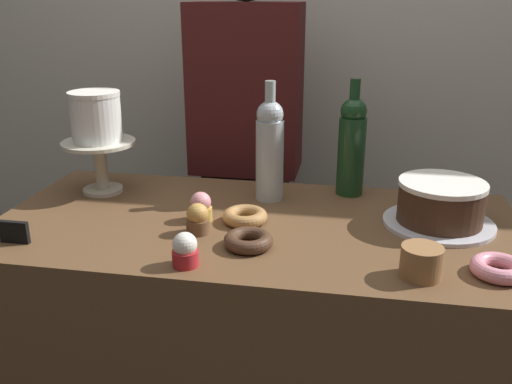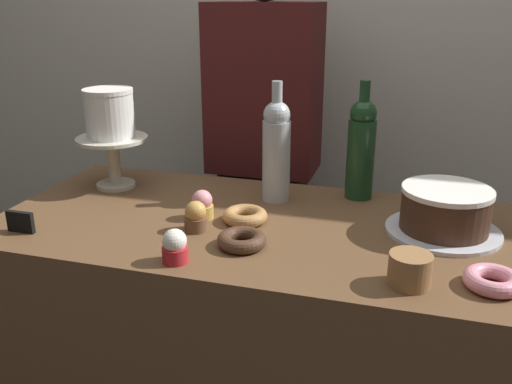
{
  "view_description": "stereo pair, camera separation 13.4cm",
  "coord_description": "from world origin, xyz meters",
  "px_view_note": "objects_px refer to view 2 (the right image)",
  "views": [
    {
      "loc": [
        0.23,
        -1.24,
        1.42
      ],
      "look_at": [
        0.0,
        0.0,
        0.97
      ],
      "focal_mm": 38.57,
      "sensor_mm": 36.0,
      "label": 1
    },
    {
      "loc": [
        0.36,
        -1.21,
        1.42
      ],
      "look_at": [
        0.0,
        0.0,
        0.97
      ],
      "focal_mm": 38.57,
      "sensor_mm": 36.0,
      "label": 2
    }
  ],
  "objects_px": {
    "cupcake_strawberry": "(202,205)",
    "donut_pink": "(493,280)",
    "chocolate_round_cake": "(445,209)",
    "cupcake_vanilla": "(175,247)",
    "barista_figure": "(264,172)",
    "cupcake_caramel": "(196,217)",
    "wine_bottle_clear": "(276,149)",
    "cookie_stack": "(410,270)",
    "donut_chocolate": "(242,240)",
    "white_layer_cake": "(110,113)",
    "donut_maple": "(245,216)",
    "wine_bottle_green": "(361,147)",
    "price_sign_chalkboard": "(20,222)",
    "cake_stand_pedestal": "(113,154)"
  },
  "relations": [
    {
      "from": "white_layer_cake",
      "to": "wine_bottle_green",
      "type": "bearing_deg",
      "value": 9.24
    },
    {
      "from": "wine_bottle_clear",
      "to": "cupcake_caramel",
      "type": "distance_m",
      "value": 0.31
    },
    {
      "from": "donut_maple",
      "to": "cookie_stack",
      "type": "height_order",
      "value": "cookie_stack"
    },
    {
      "from": "white_layer_cake",
      "to": "cupcake_caramel",
      "type": "bearing_deg",
      "value": -33.43
    },
    {
      "from": "cupcake_caramel",
      "to": "cookie_stack",
      "type": "height_order",
      "value": "cupcake_caramel"
    },
    {
      "from": "white_layer_cake",
      "to": "cupcake_caramel",
      "type": "distance_m",
      "value": 0.46
    },
    {
      "from": "cupcake_vanilla",
      "to": "barista_figure",
      "type": "bearing_deg",
      "value": 92.08
    },
    {
      "from": "cupcake_strawberry",
      "to": "donut_pink",
      "type": "height_order",
      "value": "cupcake_strawberry"
    },
    {
      "from": "cupcake_vanilla",
      "to": "cookie_stack",
      "type": "xyz_separation_m",
      "value": [
        0.48,
        0.04,
        -0.0
      ]
    },
    {
      "from": "wine_bottle_clear",
      "to": "white_layer_cake",
      "type": "bearing_deg",
      "value": -176.3
    },
    {
      "from": "cookie_stack",
      "to": "price_sign_chalkboard",
      "type": "distance_m",
      "value": 0.9
    },
    {
      "from": "chocolate_round_cake",
      "to": "barista_figure",
      "type": "relative_size",
      "value": 0.13
    },
    {
      "from": "donut_chocolate",
      "to": "donut_pink",
      "type": "xyz_separation_m",
      "value": [
        0.52,
        -0.04,
        0.0
      ]
    },
    {
      "from": "chocolate_round_cake",
      "to": "donut_maple",
      "type": "height_order",
      "value": "chocolate_round_cake"
    },
    {
      "from": "cupcake_caramel",
      "to": "donut_chocolate",
      "type": "relative_size",
      "value": 0.66
    },
    {
      "from": "wine_bottle_green",
      "to": "cupcake_strawberry",
      "type": "height_order",
      "value": "wine_bottle_green"
    },
    {
      "from": "donut_pink",
      "to": "cake_stand_pedestal",
      "type": "bearing_deg",
      "value": 162.0
    },
    {
      "from": "wine_bottle_clear",
      "to": "cupcake_vanilla",
      "type": "relative_size",
      "value": 4.38
    },
    {
      "from": "chocolate_round_cake",
      "to": "donut_chocolate",
      "type": "xyz_separation_m",
      "value": [
        -0.44,
        -0.21,
        -0.05
      ]
    },
    {
      "from": "wine_bottle_green",
      "to": "donut_maple",
      "type": "height_order",
      "value": "wine_bottle_green"
    },
    {
      "from": "wine_bottle_green",
      "to": "donut_maple",
      "type": "xyz_separation_m",
      "value": [
        -0.25,
        -0.26,
        -0.13
      ]
    },
    {
      "from": "cupcake_vanilla",
      "to": "donut_chocolate",
      "type": "bearing_deg",
      "value": 44.67
    },
    {
      "from": "donut_pink",
      "to": "chocolate_round_cake",
      "type": "bearing_deg",
      "value": 109.07
    },
    {
      "from": "wine_bottle_clear",
      "to": "barista_figure",
      "type": "bearing_deg",
      "value": 110.37
    },
    {
      "from": "white_layer_cake",
      "to": "donut_pink",
      "type": "bearing_deg",
      "value": -18.0
    },
    {
      "from": "wine_bottle_clear",
      "to": "donut_chocolate",
      "type": "height_order",
      "value": "wine_bottle_clear"
    },
    {
      "from": "donut_pink",
      "to": "barista_figure",
      "type": "relative_size",
      "value": 0.07
    },
    {
      "from": "donut_pink",
      "to": "price_sign_chalkboard",
      "type": "xyz_separation_m",
      "value": [
        -1.05,
        -0.03,
        0.01
      ]
    },
    {
      "from": "donut_pink",
      "to": "cookie_stack",
      "type": "distance_m",
      "value": 0.16
    },
    {
      "from": "wine_bottle_green",
      "to": "wine_bottle_clear",
      "type": "xyz_separation_m",
      "value": [
        -0.22,
        -0.08,
        0.0
      ]
    },
    {
      "from": "donut_maple",
      "to": "wine_bottle_green",
      "type": "bearing_deg",
      "value": 46.29
    },
    {
      "from": "donut_chocolate",
      "to": "donut_pink",
      "type": "height_order",
      "value": "same"
    },
    {
      "from": "donut_pink",
      "to": "barista_figure",
      "type": "distance_m",
      "value": 0.99
    },
    {
      "from": "cupcake_caramel",
      "to": "donut_maple",
      "type": "bearing_deg",
      "value": 40.27
    },
    {
      "from": "cookie_stack",
      "to": "cupcake_strawberry",
      "type": "bearing_deg",
      "value": 158.03
    },
    {
      "from": "price_sign_chalkboard",
      "to": "chocolate_round_cake",
      "type": "bearing_deg",
      "value": 16.13
    },
    {
      "from": "cupcake_strawberry",
      "to": "barista_figure",
      "type": "relative_size",
      "value": 0.05
    },
    {
      "from": "donut_chocolate",
      "to": "barista_figure",
      "type": "xyz_separation_m",
      "value": [
        -0.14,
        0.69,
        -0.06
      ]
    },
    {
      "from": "cupcake_strawberry",
      "to": "price_sign_chalkboard",
      "type": "height_order",
      "value": "cupcake_strawberry"
    },
    {
      "from": "barista_figure",
      "to": "donut_chocolate",
      "type": "bearing_deg",
      "value": -78.42
    },
    {
      "from": "donut_pink",
      "to": "cookie_stack",
      "type": "relative_size",
      "value": 1.33
    },
    {
      "from": "donut_maple",
      "to": "barista_figure",
      "type": "distance_m",
      "value": 0.57
    },
    {
      "from": "cupcake_strawberry",
      "to": "donut_maple",
      "type": "bearing_deg",
      "value": 2.64
    },
    {
      "from": "cupcake_caramel",
      "to": "donut_maple",
      "type": "relative_size",
      "value": 0.66
    },
    {
      "from": "cupcake_vanilla",
      "to": "donut_maple",
      "type": "distance_m",
      "value": 0.26
    },
    {
      "from": "white_layer_cake",
      "to": "donut_maple",
      "type": "bearing_deg",
      "value": -18.37
    },
    {
      "from": "cake_stand_pedestal",
      "to": "cupcake_strawberry",
      "type": "relative_size",
      "value": 2.75
    },
    {
      "from": "wine_bottle_clear",
      "to": "cupcake_caramel",
      "type": "relative_size",
      "value": 4.38
    },
    {
      "from": "chocolate_round_cake",
      "to": "cupcake_caramel",
      "type": "height_order",
      "value": "chocolate_round_cake"
    },
    {
      "from": "cupcake_vanilla",
      "to": "cupcake_strawberry",
      "type": "distance_m",
      "value": 0.25
    }
  ]
}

